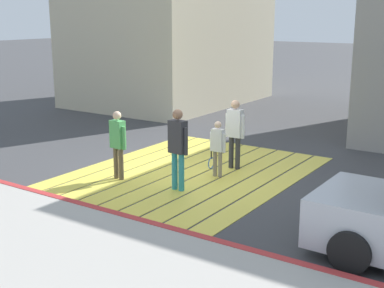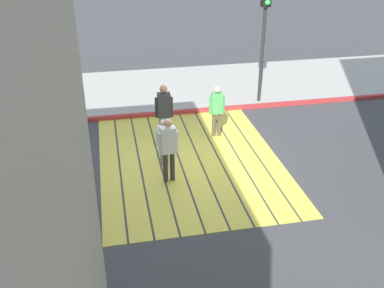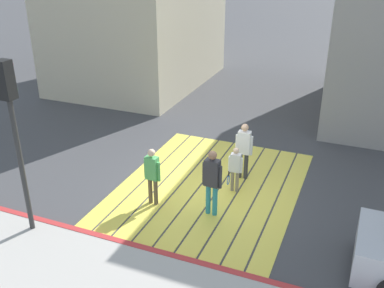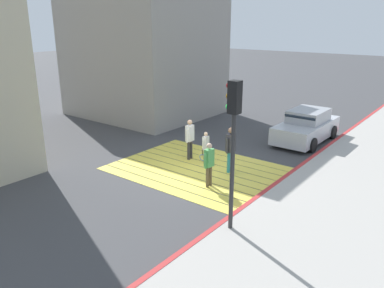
{
  "view_description": "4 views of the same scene",
  "coord_description": "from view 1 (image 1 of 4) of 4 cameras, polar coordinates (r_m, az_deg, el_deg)",
  "views": [
    {
      "loc": [
        -10.2,
        -6.91,
        3.77
      ],
      "look_at": [
        -0.41,
        -0.33,
        0.86
      ],
      "focal_mm": 49.33,
      "sensor_mm": 36.0,
      "label": 1
    },
    {
      "loc": [
        10.57,
        -2.05,
        6.11
      ],
      "look_at": [
        0.79,
        -0.09,
        0.93
      ],
      "focal_mm": 41.68,
      "sensor_mm": 36.0,
      "label": 2
    },
    {
      "loc": [
        -10.31,
        -3.7,
        6.46
      ],
      "look_at": [
        0.28,
        0.65,
        1.15
      ],
      "focal_mm": 41.28,
      "sensor_mm": 36.0,
      "label": 3
    },
    {
      "loc": [
        -8.53,
        11.38,
        5.65
      ],
      "look_at": [
        -0.0,
        0.33,
        1.13
      ],
      "focal_mm": 35.71,
      "sensor_mm": 36.0,
      "label": 4
    }
  ],
  "objects": [
    {
      "name": "ground_plane",
      "position": [
        12.89,
        -0.2,
        -3.14
      ],
      "size": [
        120.0,
        120.0,
        0.0
      ],
      "primitive_type": "plane",
      "color": "#424244"
    },
    {
      "name": "crosswalk_stripes",
      "position": [
        12.89,
        -0.2,
        -3.12
      ],
      "size": [
        6.4,
        4.9,
        0.01
      ],
      "color": "#EAD64C",
      "rests_on": "ground"
    },
    {
      "name": "curb_painted",
      "position": [
        10.48,
        -10.29,
        -7.07
      ],
      "size": [
        0.16,
        40.0,
        0.13
      ],
      "primitive_type": "cube",
      "color": "#BC3333",
      "rests_on": "ground"
    },
    {
      "name": "pedestrian_adult_lead",
      "position": [
        13.03,
        4.66,
        1.6
      ],
      "size": [
        0.25,
        0.51,
        1.74
      ],
      "color": "#333338",
      "rests_on": "ground"
    },
    {
      "name": "pedestrian_adult_trailing",
      "position": [
        12.27,
        -8.03,
        0.41
      ],
      "size": [
        0.23,
        0.48,
        1.62
      ],
      "color": "brown",
      "rests_on": "ground"
    },
    {
      "name": "pedestrian_adult_side",
      "position": [
        11.36,
        -1.55,
        0.02
      ],
      "size": [
        0.26,
        0.53,
        1.81
      ],
      "color": "teal",
      "rests_on": "ground"
    },
    {
      "name": "pedestrian_child_with_racket",
      "position": [
        12.39,
        2.77,
        -0.18
      ],
      "size": [
        0.28,
        0.41,
        1.35
      ],
      "color": "gray",
      "rests_on": "ground"
    }
  ]
}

